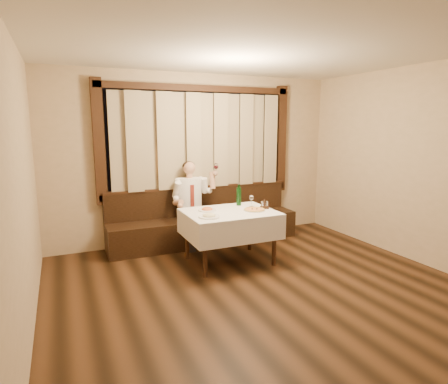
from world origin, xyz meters
name	(u,v)px	position (x,y,z in m)	size (l,w,h in m)	color
room	(255,164)	(0.00, 0.97, 1.50)	(5.01, 6.01, 2.81)	black
banquette	(204,224)	(0.00, 2.72, 0.31)	(3.20, 0.61, 0.94)	black
dining_table	(230,218)	(0.00, 1.70, 0.65)	(1.27, 0.97, 0.76)	black
pizza	(254,210)	(0.34, 1.59, 0.77)	(0.31, 0.31, 0.03)	white
pasta_red	(207,208)	(-0.28, 1.87, 0.79)	(0.26, 0.26, 0.09)	white
pasta_cream	(209,214)	(-0.40, 1.49, 0.80)	(0.28, 0.28, 0.10)	white
green_bottle	(239,196)	(0.29, 2.00, 0.90)	(0.07, 0.07, 0.34)	#104C15
table_wine_glass	(251,198)	(0.42, 1.84, 0.89)	(0.07, 0.07, 0.18)	white
cruet_caddy	(265,206)	(0.53, 1.64, 0.80)	(0.13, 0.09, 0.13)	black
seated_man	(192,197)	(-0.25, 2.63, 0.81)	(0.75, 0.56, 1.39)	black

